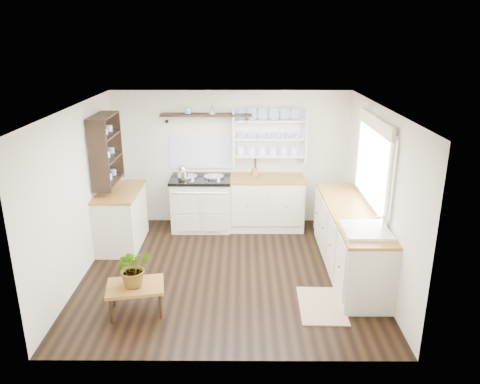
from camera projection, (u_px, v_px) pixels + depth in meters
floor at (228, 271)px, 6.60m from camera, size 4.00×3.80×0.01m
wall_back at (231, 158)px, 8.02m from camera, size 4.00×0.02×2.30m
wall_right at (378, 195)px, 6.22m from camera, size 0.02×3.80×2.30m
wall_left at (78, 194)px, 6.24m from camera, size 0.02×3.80×2.30m
ceiling at (227, 108)px, 5.86m from camera, size 4.00×3.80×0.01m
window at (374, 162)px, 6.23m from camera, size 0.08×1.55×1.22m
aga_cooker at (201, 203)px, 7.94m from camera, size 1.01×0.70×0.93m
back_cabinets at (266, 202)px, 7.96m from camera, size 1.27×0.63×0.90m
right_cabinets at (350, 239)px, 6.54m from camera, size 0.62×2.43×0.90m
belfast_sink at (365, 239)px, 5.72m from camera, size 0.55×0.60×0.45m
left_cabinets at (121, 217)px, 7.31m from camera, size 0.62×1.13×0.90m
plate_rack at (269, 135)px, 7.86m from camera, size 1.20×0.22×0.90m
high_shelf at (206, 115)px, 7.67m from camera, size 1.50×0.29×0.16m
left_shelving at (106, 149)px, 6.96m from camera, size 0.28×0.80×1.05m
kettle at (183, 172)px, 7.64m from camera, size 0.17×0.17×0.21m
utensil_crock at (255, 172)px, 7.87m from camera, size 0.11×0.11×0.13m
center_table at (135, 288)px, 5.55m from camera, size 0.74×0.58×0.36m
potted_plant at (134, 267)px, 5.46m from camera, size 0.55×0.53×0.48m
floor_rug at (322, 305)px, 5.76m from camera, size 0.57×0.86×0.02m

